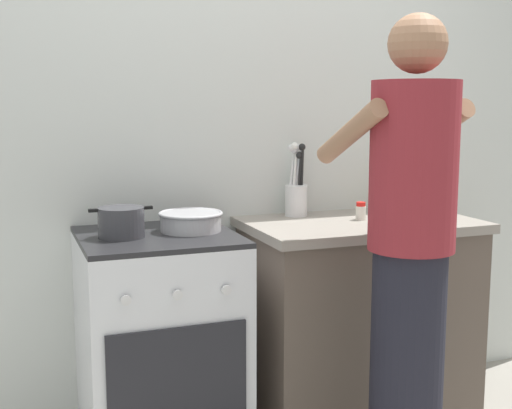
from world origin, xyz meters
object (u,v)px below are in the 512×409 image
(spice_bottle, at_px, (361,211))
(oil_bottle, at_px, (406,194))
(pot, at_px, (121,222))
(person, at_px, (409,261))
(stove_range, at_px, (160,345))
(utensil_crock, at_px, (296,193))
(mixing_bowl, at_px, (191,220))

(spice_bottle, distance_m, oil_bottle, 0.25)
(pot, xyz_separation_m, person, (0.90, -0.57, -0.10))
(stove_range, relative_size, pot, 3.74)
(stove_range, relative_size, person, 0.53)
(utensil_crock, xyz_separation_m, person, (0.08, -0.79, -0.15))
(stove_range, relative_size, oil_bottle, 3.81)
(spice_bottle, bearing_deg, pot, -178.55)
(oil_bottle, xyz_separation_m, person, (-0.38, -0.62, -0.14))
(stove_range, relative_size, spice_bottle, 11.47)
(stove_range, xyz_separation_m, spice_bottle, (0.91, 0.01, 0.49))
(spice_bottle, distance_m, person, 0.62)
(mixing_bowl, distance_m, oil_bottle, 1.01)
(utensil_crock, height_order, oil_bottle, utensil_crock)
(oil_bottle, bearing_deg, stove_range, -178.27)
(pot, relative_size, person, 0.14)
(mixing_bowl, bearing_deg, spice_bottle, -0.42)
(oil_bottle, relative_size, person, 0.14)
(pot, bearing_deg, oil_bottle, 2.08)
(person, bearing_deg, spice_bottle, 76.56)
(spice_bottle, xyz_separation_m, oil_bottle, (0.24, 0.02, 0.06))
(utensil_crock, distance_m, oil_bottle, 0.50)
(pot, distance_m, spice_bottle, 1.05)
(stove_range, bearing_deg, person, -37.33)
(pot, relative_size, mixing_bowl, 0.94)
(person, bearing_deg, utensil_crock, 95.76)
(mixing_bowl, bearing_deg, utensil_crock, 19.29)
(pot, xyz_separation_m, spice_bottle, (1.05, 0.03, -0.02))
(pot, distance_m, oil_bottle, 1.29)
(mixing_bowl, bearing_deg, pot, -173.47)
(mixing_bowl, relative_size, utensil_crock, 0.77)
(person, bearing_deg, pot, 147.75)
(pot, distance_m, person, 1.07)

